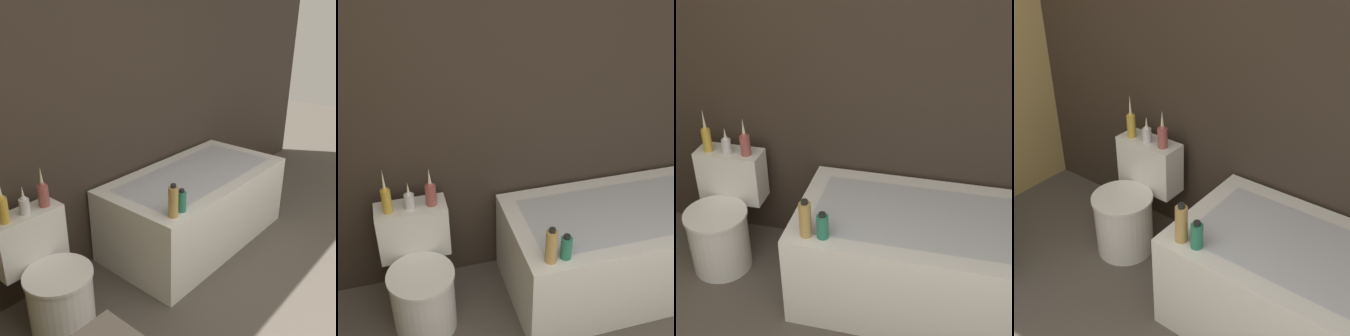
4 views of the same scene
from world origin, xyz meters
TOP-DOWN VIEW (x-y plane):
  - wall_back_tiled at (0.00, 2.37)m, footprint 6.40×0.06m
  - bathtub at (0.75, 1.94)m, footprint 1.48×0.76m
  - toilet at (-0.53, 2.00)m, footprint 0.41×0.55m
  - vase_gold at (-0.66, 2.16)m, footprint 0.05×0.05m
  - vase_silver at (-0.53, 2.17)m, footprint 0.06×0.06m
  - vase_bronze at (-0.41, 2.17)m, footprint 0.06×0.06m
  - shampoo_bottle_tall at (0.13, 1.65)m, footprint 0.06×0.06m
  - shampoo_bottle_short at (0.22, 1.65)m, footprint 0.06×0.06m

SIDE VIEW (x-z plane):
  - bathtub at x=0.75m, z-range 0.00..0.58m
  - toilet at x=-0.53m, z-range -0.04..0.64m
  - shampoo_bottle_short at x=0.22m, z-range 0.57..0.72m
  - shampoo_bottle_tall at x=0.13m, z-range 0.57..0.78m
  - vase_silver at x=-0.53m, z-range 0.66..0.83m
  - vase_bronze at x=-0.41m, z-range 0.64..0.89m
  - vase_gold at x=-0.66m, z-range 0.64..0.91m
  - wall_back_tiled at x=0.00m, z-range 0.00..2.60m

